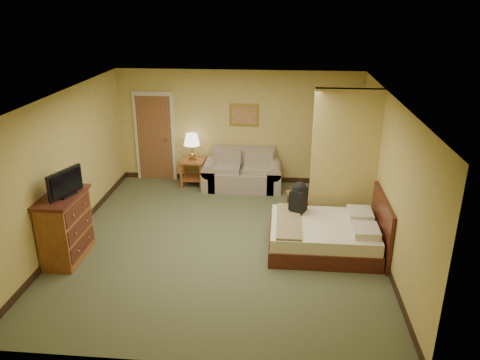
# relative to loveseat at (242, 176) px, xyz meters

# --- Properties ---
(floor) EXTENTS (6.00, 6.00, 0.00)m
(floor) POSITION_rel_loveseat_xyz_m (-0.13, -2.57, -0.29)
(floor) COLOR #4E5336
(floor) RESTS_ON ground
(ceiling) EXTENTS (6.00, 6.00, 0.00)m
(ceiling) POSITION_rel_loveseat_xyz_m (-0.13, -2.57, 2.31)
(ceiling) COLOR white
(ceiling) RESTS_ON back_wall
(back_wall) EXTENTS (5.50, 0.02, 2.60)m
(back_wall) POSITION_rel_loveseat_xyz_m (-0.13, 0.43, 1.01)
(back_wall) COLOR tan
(back_wall) RESTS_ON floor
(left_wall) EXTENTS (0.02, 6.00, 2.60)m
(left_wall) POSITION_rel_loveseat_xyz_m (-2.88, -2.57, 1.01)
(left_wall) COLOR tan
(left_wall) RESTS_ON floor
(right_wall) EXTENTS (0.02, 6.00, 2.60)m
(right_wall) POSITION_rel_loveseat_xyz_m (2.62, -2.57, 1.01)
(right_wall) COLOR tan
(right_wall) RESTS_ON floor
(partition) EXTENTS (1.20, 0.15, 2.60)m
(partition) POSITION_rel_loveseat_xyz_m (2.02, -1.65, 1.01)
(partition) COLOR tan
(partition) RESTS_ON floor
(door) EXTENTS (0.94, 0.16, 2.10)m
(door) POSITION_rel_loveseat_xyz_m (-2.08, 0.39, 0.74)
(door) COLOR beige
(door) RESTS_ON floor
(baseboard) EXTENTS (5.50, 0.02, 0.12)m
(baseboard) POSITION_rel_loveseat_xyz_m (-0.13, 0.42, -0.23)
(baseboard) COLOR black
(baseboard) RESTS_ON floor
(loveseat) EXTENTS (1.77, 0.82, 0.89)m
(loveseat) POSITION_rel_loveseat_xyz_m (0.00, 0.00, 0.00)
(loveseat) COLOR gray
(loveseat) RESTS_ON floor
(side_table) EXTENTS (0.56, 0.56, 0.62)m
(side_table) POSITION_rel_loveseat_xyz_m (-1.15, 0.08, 0.12)
(side_table) COLOR brown
(side_table) RESTS_ON floor
(table_lamp) EXTENTS (0.37, 0.37, 0.61)m
(table_lamp) POSITION_rel_loveseat_xyz_m (-1.15, 0.08, 0.79)
(table_lamp) COLOR #AC873F
(table_lamp) RESTS_ON side_table
(coffee_table) EXTENTS (0.79, 0.79, 0.44)m
(coffee_table) POSITION_rel_loveseat_xyz_m (1.37, -1.38, 0.02)
(coffee_table) COLOR brown
(coffee_table) RESTS_ON floor
(wall_picture) EXTENTS (0.65, 0.04, 0.51)m
(wall_picture) POSITION_rel_loveseat_xyz_m (0.00, 0.40, 1.31)
(wall_picture) COLOR #B78E3F
(wall_picture) RESTS_ON back_wall
(dresser) EXTENTS (0.56, 1.06, 1.14)m
(dresser) POSITION_rel_loveseat_xyz_m (-2.61, -3.36, 0.28)
(dresser) COLOR brown
(dresser) RESTS_ON floor
(tv) EXTENTS (0.28, 0.69, 0.43)m
(tv) POSITION_rel_loveseat_xyz_m (-2.51, -3.36, 1.05)
(tv) COLOR black
(tv) RESTS_ON dresser
(bed) EXTENTS (1.90, 1.55, 1.00)m
(bed) POSITION_rel_loveseat_xyz_m (1.69, -2.67, -0.02)
(bed) COLOR #43170F
(bed) RESTS_ON floor
(backpack) EXTENTS (0.33, 0.38, 0.56)m
(backpack) POSITION_rel_loveseat_xyz_m (1.21, -2.23, 0.50)
(backpack) COLOR black
(backpack) RESTS_ON bed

